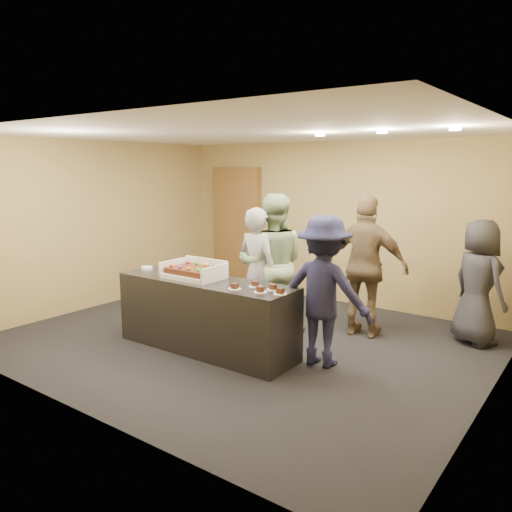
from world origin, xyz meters
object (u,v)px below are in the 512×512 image
at_px(serving_counter, 206,315).
at_px(cake_box, 195,274).
at_px(storage_cabinet, 237,227).
at_px(person_server_grey, 258,272).
at_px(person_dark_suit, 478,282).
at_px(person_navy_man, 324,291).
at_px(sheet_cake, 193,270).
at_px(plate_stack, 147,268).
at_px(person_sage_man, 273,264).
at_px(person_brown_extra, 366,266).

height_order(serving_counter, cake_box, cake_box).
height_order(storage_cabinet, person_server_grey, storage_cabinet).
height_order(serving_counter, person_dark_suit, person_dark_suit).
xyz_separation_m(storage_cabinet, person_dark_suit, (4.53, -0.73, -0.32)).
height_order(cake_box, person_navy_man, person_navy_man).
bearing_deg(sheet_cake, plate_stack, 179.05).
relative_size(serving_counter, person_sage_man, 1.25).
distance_m(person_sage_man, person_dark_suit, 2.68).
bearing_deg(cake_box, storage_cabinet, 119.31).
xyz_separation_m(sheet_cake, plate_stack, (-0.88, 0.01, -0.08)).
xyz_separation_m(serving_counter, storage_cabinet, (-1.86, 2.98, 0.69)).
height_order(storage_cabinet, plate_stack, storage_cabinet).
xyz_separation_m(cake_box, person_dark_suit, (2.88, 2.23, -0.13)).
bearing_deg(person_brown_extra, cake_box, 41.01).
bearing_deg(person_server_grey, sheet_cake, 73.76).
height_order(storage_cabinet, cake_box, storage_cabinet).
bearing_deg(person_dark_suit, person_sage_man, 60.78).
bearing_deg(person_sage_man, person_dark_suit, 172.00).
relative_size(cake_box, person_sage_man, 0.38).
xyz_separation_m(person_navy_man, person_dark_suit, (1.27, 1.80, -0.06)).
bearing_deg(sheet_cake, person_navy_man, 15.65).
xyz_separation_m(plate_stack, person_navy_man, (2.49, 0.44, -0.05)).
bearing_deg(serving_counter, person_server_grey, 77.70).
xyz_separation_m(cake_box, plate_stack, (-0.88, -0.01, -0.03)).
bearing_deg(sheet_cake, person_server_grey, 66.03).
bearing_deg(person_brown_extra, plate_stack, 28.77).
distance_m(serving_counter, person_dark_suit, 3.52).
bearing_deg(plate_stack, person_brown_extra, 34.23).
xyz_separation_m(sheet_cake, person_server_grey, (0.38, 0.86, -0.12)).
distance_m(plate_stack, person_brown_extra, 2.97).
bearing_deg(person_server_grey, person_dark_suit, -143.04).
distance_m(sheet_cake, person_sage_man, 1.18).
bearing_deg(person_sage_man, person_server_grey, 36.00).
height_order(serving_counter, plate_stack, plate_stack).
height_order(cake_box, person_brown_extra, person_brown_extra).
xyz_separation_m(sheet_cake, person_navy_man, (1.61, 0.45, -0.12)).
bearing_deg(person_navy_man, sheet_cake, 10.35).
relative_size(person_server_grey, person_brown_extra, 0.91).
bearing_deg(person_dark_suit, person_server_grey, 64.18).
bearing_deg(plate_stack, person_navy_man, 9.93).
bearing_deg(storage_cabinet, sheet_cake, -60.92).
distance_m(storage_cabinet, person_navy_man, 4.14).
bearing_deg(person_navy_man, serving_counter, 12.47).
relative_size(cake_box, person_brown_extra, 0.38).
bearing_deg(person_navy_man, person_brown_extra, -93.94).
height_order(cake_box, person_dark_suit, person_dark_suit).
relative_size(person_navy_man, person_brown_extra, 0.91).
bearing_deg(sheet_cake, serving_counter, -0.00).
bearing_deg(serving_counter, person_sage_man, 75.87).
height_order(storage_cabinet, sheet_cake, storage_cabinet).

